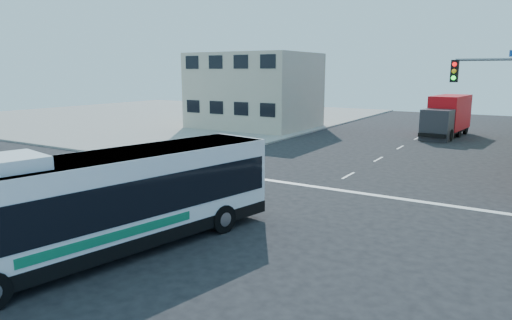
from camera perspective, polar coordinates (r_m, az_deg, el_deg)
The scene contains 5 objects.
ground at distance 16.54m, azimuth -4.60°, elevation -10.61°, with size 120.00×120.00×0.00m, color black.
sidewalk_nw at distance 65.02m, azimuth -11.45°, elevation 5.49°, with size 50.00×50.00×0.15m, color gray.
building_west at distance 49.82m, azimuth -0.17°, elevation 8.62°, with size 12.06×10.06×8.00m.
transit_bus at distance 15.98m, azimuth -18.24°, elevation -4.96°, with size 5.26×12.99×3.76m.
box_truck at distance 46.75m, azimuth 22.72°, elevation 4.98°, with size 3.27×8.72×3.84m.
Camera 1 is at (9.12, -12.38, 6.08)m, focal length 32.00 mm.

